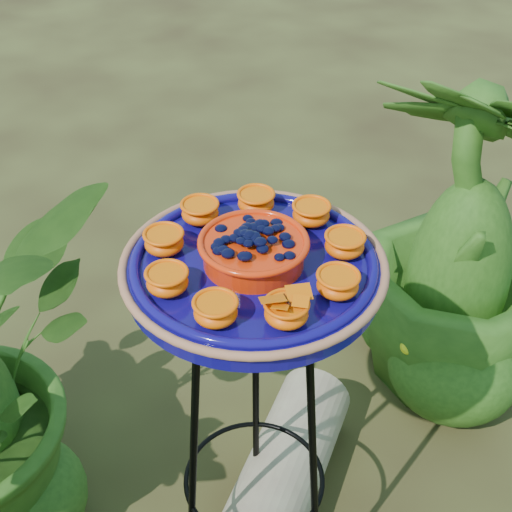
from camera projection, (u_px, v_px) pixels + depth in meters
name	position (u px, v px, depth m)	size (l,w,h in m)	color
tripod_stand	(254.00, 411.00, 1.43)	(0.41, 0.41, 0.86)	black
feeder_dish	(254.00, 263.00, 1.20)	(0.57, 0.57, 0.10)	#0E0863
driftwood_log	(282.00, 475.00, 1.81)	(0.20, 0.20, 0.59)	tan
shrub_back_right	(465.00, 239.00, 1.94)	(0.56, 0.56, 1.00)	#244A13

